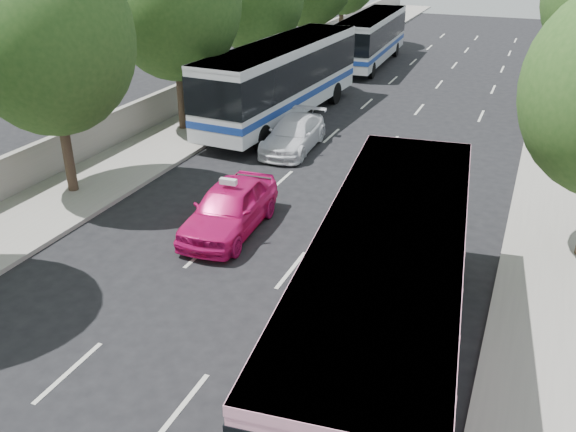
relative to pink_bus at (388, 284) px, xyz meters
The scene contains 11 objects.
ground 5.08m from the pink_bus, 169.94° to the right, with size 120.00×120.00×0.00m, color black.
sidewalk_left 23.29m from the pink_bus, 124.10° to the left, with size 4.00×90.00×0.15m, color #9E998E.
sidewalk_right 19.73m from the pink_bus, 78.23° to the left, with size 4.00×90.00×0.12m, color #9E998E.
low_wall 24.28m from the pink_bus, 127.62° to the left, with size 0.30×90.00×1.50m, color #9E998E.
tree_left_b 14.37m from the pink_bus, 158.29° to the left, with size 5.70×5.70×8.88m.
pink_bus is the anchor object (origin of this frame).
pink_taxi 7.99m from the pink_bus, 142.88° to the left, with size 1.92×4.77×1.63m, color #D31268.
white_pickup 14.82m from the pink_bus, 119.83° to the left, with size 1.93×4.74×1.37m, color white.
tour_coach_front 19.14m from the pink_bus, 119.76° to the left, with size 3.48×12.88×3.81m.
tour_coach_rear 32.32m from the pink_bus, 106.17° to the left, with size 2.85×11.37×3.38m.
taxi_roof_sign 7.88m from the pink_bus, 142.88° to the left, with size 0.55×0.18×0.18m, color silver.
Camera 1 is at (6.73, -9.99, 9.06)m, focal length 38.00 mm.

